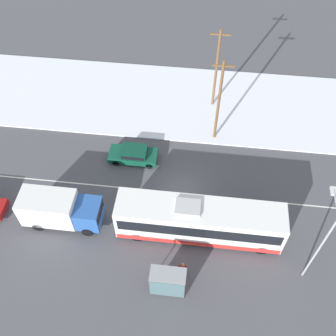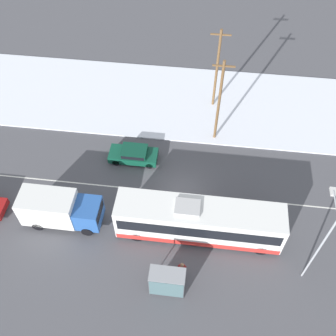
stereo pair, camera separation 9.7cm
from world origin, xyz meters
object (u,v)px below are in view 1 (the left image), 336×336
object	(u,v)px
streetlamp	(322,236)
city_bus	(199,221)
bus_shelter	(167,282)
utility_pole_snowlot	(216,69)
pedestrian_at_stop	(183,268)
sedan_car	(134,154)
box_truck	(59,209)
utility_pole_roadside	(219,101)

from	to	relation	value
streetlamp	city_bus	bearing A→B (deg)	164.43
bus_shelter	utility_pole_snowlot	world-z (taller)	utility_pole_snowlot
utility_pole_snowlot	streetlamp	bearing A→B (deg)	-66.72
city_bus	bus_shelter	bearing A→B (deg)	-109.97
pedestrian_at_stop	utility_pole_snowlot	bearing A→B (deg)	85.85
sedan_car	pedestrian_at_stop	bearing A→B (deg)	117.19
pedestrian_at_stop	utility_pole_snowlot	distance (m)	18.68
pedestrian_at_stop	box_truck	bearing A→B (deg)	160.82
sedan_car	streetlamp	distance (m)	17.02
streetlamp	sedan_car	bearing A→B (deg)	147.41
sedan_car	utility_pole_roadside	distance (m)	8.68
box_truck	pedestrian_at_stop	world-z (taller)	box_truck
box_truck	bus_shelter	world-z (taller)	box_truck
box_truck	city_bus	bearing A→B (deg)	0.71
utility_pole_roadside	city_bus	bearing A→B (deg)	-94.49
city_bus	pedestrian_at_stop	bearing A→B (deg)	-104.30
sedan_car	utility_pole_roadside	xyz separation A→B (m)	(6.98, 3.53, 3.76)
bus_shelter	utility_pole_snowlot	bearing A→B (deg)	83.56
pedestrian_at_stop	utility_pole_roadside	world-z (taller)	utility_pole_roadside
sedan_car	pedestrian_at_stop	world-z (taller)	pedestrian_at_stop
streetlamp	pedestrian_at_stop	bearing A→B (deg)	-170.89
box_truck	pedestrian_at_stop	size ratio (longest dim) A/B	3.57
sedan_car	utility_pole_snowlot	xyz separation A→B (m)	(6.61, 8.06, 3.68)
bus_shelter	streetlamp	distance (m)	10.45
bus_shelter	utility_pole_roadside	xyz separation A→B (m)	(2.61, 15.22, 2.84)
box_truck	utility_pole_snowlot	distance (m)	18.82
city_bus	utility_pole_roadside	distance (m)	10.66
box_truck	sedan_car	world-z (taller)	box_truck
streetlamp	utility_pole_snowlot	bearing A→B (deg)	113.28
city_bus	bus_shelter	distance (m)	5.27
sedan_car	utility_pole_snowlot	size ratio (longest dim) A/B	0.50
city_bus	sedan_car	distance (m)	9.19
bus_shelter	streetlamp	world-z (taller)	streetlamp
box_truck	utility_pole_roadside	world-z (taller)	utility_pole_roadside
bus_shelter	streetlamp	xyz separation A→B (m)	(9.52, 2.80, 3.28)
box_truck	utility_pole_roadside	size ratio (longest dim) A/B	0.71
pedestrian_at_stop	bus_shelter	xyz separation A→B (m)	(-0.90, -1.41, 0.61)
city_bus	box_truck	bearing A→B (deg)	-179.29
utility_pole_roadside	utility_pole_snowlot	bearing A→B (deg)	94.75
bus_shelter	streetlamp	bearing A→B (deg)	16.37
sedan_car	streetlamp	bearing A→B (deg)	147.41
box_truck	bus_shelter	distance (m)	10.11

